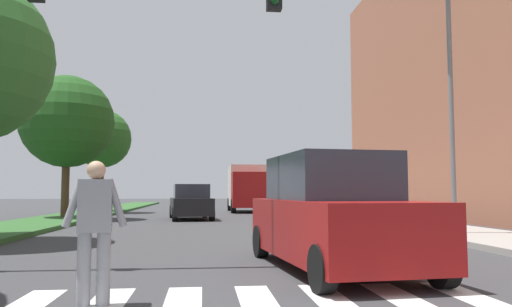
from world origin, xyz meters
TOP-DOWN VIEW (x-y plane):
  - ground_plane at (0.00, 30.00)m, footprint 140.00×140.00m
  - crosswalk at (0.00, 7.96)m, footprint 6.75×2.20m
  - median_strip at (-6.73, 28.00)m, footprint 2.99×64.00m
  - tree_far at (-6.71, 26.23)m, footprint 4.40×4.40m
  - tree_distant at (-6.63, 33.93)m, footprint 3.67×3.67m
  - sidewalk_right at (7.52, 28.00)m, footprint 3.00×64.00m
  - traffic_light_gantry at (-3.29, 10.90)m, footprint 7.86×0.30m
  - street_lamp_right at (6.92, 15.70)m, footprint 1.02×0.24m
  - pedestrian_performer at (-1.48, 8.06)m, footprint 0.75×0.28m
  - suv_crossing at (2.01, 10.43)m, footprint 2.39×4.77m
  - sedan_midblock at (-0.80, 26.13)m, footprint 2.27×4.31m
  - truck_box_delivery at (2.71, 35.12)m, footprint 2.40×6.20m

SIDE VIEW (x-z plane):
  - ground_plane at x=0.00m, z-range 0.00..0.00m
  - crosswalk at x=0.00m, z-range 0.00..0.01m
  - median_strip at x=-6.73m, z-range 0.00..0.15m
  - sidewalk_right at x=7.52m, z-range 0.00..0.15m
  - sedan_midblock at x=-0.80m, z-range -0.06..1.63m
  - suv_crossing at x=2.01m, z-range -0.05..1.92m
  - pedestrian_performer at x=-1.48m, z-range 0.09..1.78m
  - truck_box_delivery at x=2.71m, z-range 0.08..3.18m
  - traffic_light_gantry at x=-3.29m, z-range 1.32..7.32m
  - street_lamp_right at x=6.92m, z-range 0.84..8.34m
  - tree_distant at x=-6.63m, z-range 1.47..7.85m
  - tree_far at x=-6.71m, z-range 1.30..8.03m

